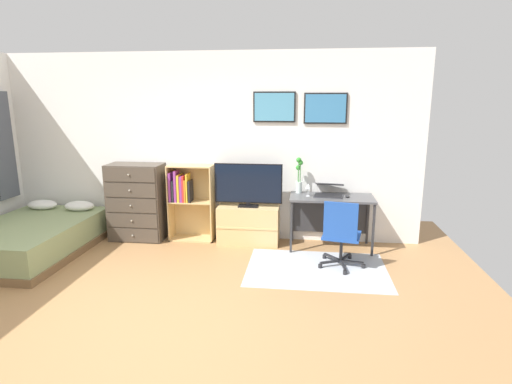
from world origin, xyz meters
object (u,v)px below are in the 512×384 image
bamboo_vase (299,177)px  laptop (329,190)px  office_chair (341,233)px  tv_stand (249,225)px  dresser (137,202)px  desk (331,205)px  computer_mouse (347,196)px  wine_glass (308,187)px  television (248,185)px  bookshelf (187,196)px  bed (32,238)px

bamboo_vase → laptop: bearing=-11.8°
office_chair → tv_stand: bearing=159.1°
dresser → desk: dresser is taller
tv_stand → laptop: bearing=0.6°
dresser → laptop: dresser is taller
dresser → bamboo_vase: (2.36, 0.11, 0.41)m
tv_stand → computer_mouse: bearing=-4.1°
dresser → computer_mouse: (3.02, -0.08, 0.19)m
dresser → wine_glass: 2.51m
desk → television: bearing=-179.0°
television → wine_glass: television is taller
tv_stand → bamboo_vase: (0.71, 0.10, 0.70)m
bookshelf → wine_glass: size_ratio=6.19×
tv_stand → wine_glass: 1.04m
laptop → bamboo_vase: size_ratio=0.92×
desk → computer_mouse: bearing=-24.9°
bookshelf → television: bearing=-4.7°
tv_stand → desk: bearing=-0.1°
bed → bookshelf: bearing=23.6°
dresser → office_chair: (2.90, -0.78, -0.11)m
bed → desk: desk is taller
wine_glass → desk: bearing=17.4°
bed → bamboo_vase: size_ratio=3.88×
bed → bamboo_vase: (3.53, 0.88, 0.75)m
office_chair → wine_glass: 0.90m
dresser → bamboo_vase: size_ratio=2.22×
tv_stand → office_chair: bearing=-32.5°
tv_stand → laptop: size_ratio=1.86×
laptop → computer_mouse: 0.27m
laptop → bamboo_vase: bearing=175.7°
bookshelf → computer_mouse: bookshelf is taller
bed → bookshelf: bookshelf is taller
bed → television: bearing=15.1°
bookshelf → television: 0.94m
television → bamboo_vase: bearing=9.8°
dresser → bookshelf: size_ratio=1.01×
bookshelf → laptop: (2.04, -0.04, 0.16)m
tv_stand → wine_glass: bearing=-7.1°
tv_stand → office_chair: 1.48m
dresser → office_chair: dresser is taller
dresser → bookshelf: bearing=5.2°
dresser → desk: 2.82m
bed → bamboo_vase: bamboo_vase is taller
dresser → computer_mouse: bearing=-1.6°
bamboo_vase → wine_glass: (0.13, -0.20, -0.10)m
bamboo_vase → bed: bearing=-166.0°
television → computer_mouse: 1.37m
office_chair → wine_glass: wine_glass is taller
desk → office_chair: 0.80m
dresser → desk: bearing=0.2°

